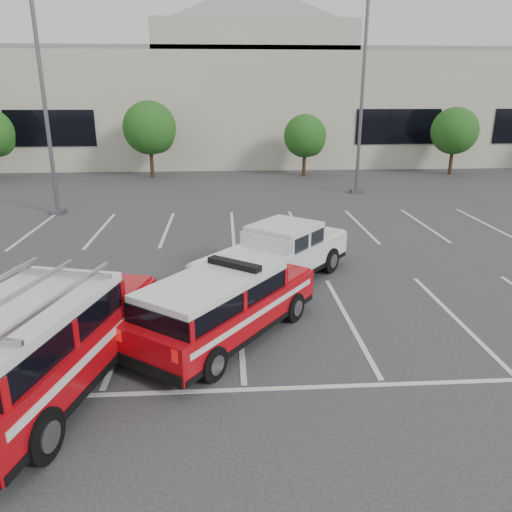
% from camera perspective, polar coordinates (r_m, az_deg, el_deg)
% --- Properties ---
extents(ground, '(120.00, 120.00, 0.00)m').
position_cam_1_polar(ground, '(12.30, -1.88, -7.73)').
color(ground, '#2E2E31').
rests_on(ground, ground).
extents(stall_markings, '(23.00, 15.00, 0.01)m').
position_cam_1_polar(stall_markings, '(16.46, -2.39, -0.81)').
color(stall_markings, silver).
rests_on(stall_markings, ground).
extents(convention_building, '(60.00, 16.99, 13.20)m').
position_cam_1_polar(convention_building, '(42.92, -3.14, 17.43)').
color(convention_building, beige).
rests_on(convention_building, ground).
extents(tree_mid_left, '(3.37, 3.37, 4.85)m').
position_cam_1_polar(tree_mid_left, '(33.49, -11.89, 13.94)').
color(tree_mid_left, '#3F2B19').
rests_on(tree_mid_left, ground).
extents(tree_mid_right, '(2.77, 2.77, 3.99)m').
position_cam_1_polar(tree_mid_right, '(33.65, 5.75, 13.33)').
color(tree_mid_right, '#3F2B19').
rests_on(tree_mid_right, ground).
extents(tree_right, '(3.07, 3.07, 4.42)m').
position_cam_1_polar(tree_right, '(36.59, 21.83, 12.98)').
color(tree_right, '#3F2B19').
rests_on(tree_right, ground).
extents(light_pole_left, '(0.90, 0.60, 10.24)m').
position_cam_1_polar(light_pole_left, '(24.30, -23.11, 16.46)').
color(light_pole_left, '#59595E').
rests_on(light_pole_left, ground).
extents(light_pole_mid, '(0.90, 0.60, 10.24)m').
position_cam_1_polar(light_pole_mid, '(28.01, 12.04, 17.54)').
color(light_pole_mid, '#59595E').
rests_on(light_pole_mid, ground).
extents(fire_chief_suv, '(4.47, 5.08, 1.76)m').
position_cam_1_polar(fire_chief_suv, '(11.32, -3.69, -6.16)').
color(fire_chief_suv, '#AC080F').
rests_on(fire_chief_suv, ground).
extents(white_pickup, '(4.97, 5.44, 1.69)m').
position_cam_1_polar(white_pickup, '(14.63, 2.28, -0.55)').
color(white_pickup, silver).
rests_on(white_pickup, ground).
extents(ladder_suv, '(3.53, 5.96, 2.20)m').
position_cam_1_polar(ladder_suv, '(10.13, -23.30, -9.83)').
color(ladder_suv, '#AC080F').
rests_on(ladder_suv, ground).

